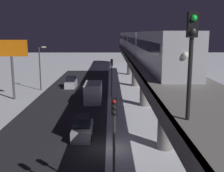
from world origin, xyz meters
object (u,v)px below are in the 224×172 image
Objects in this scene: delivery_van at (94,91)px; commercial_billboard at (11,54)px; traffic_light_near at (114,137)px; subway_train at (135,41)px; traffic_light_mid at (112,75)px; sedan_silver at (83,129)px; rail_signal at (191,48)px; sedan_white at (71,83)px.

commercial_billboard is (12.09, -0.76, 5.48)m from delivery_van.
traffic_light_near is at bearing 119.37° from commercial_billboard.
traffic_light_mid is at bearing 75.06° from subway_train.
traffic_light_near is at bearing -75.03° from sedan_silver.
subway_train is at bearing -116.86° from delivery_van.
traffic_light_near is 22.78m from traffic_light_mid.
rail_signal is 0.45× the size of commercial_billboard.
sedan_white is 36.76m from traffic_light_near.
delivery_van is 0.83× the size of commercial_billboard.
traffic_light_mid is (-2.90, -11.94, 3.41)m from sedan_silver.
sedan_white is (10.24, -40.31, -8.55)m from rail_signal.
delivery_van is (-4.80, 10.31, 0.55)m from sedan_white.
traffic_light_mid is (-7.50, 13.05, 3.40)m from sedan_white.
subway_train is at bearing -104.94° from traffic_light_mid.
subway_train reaches higher than sedan_silver.
traffic_light_near is at bearing -58.56° from rail_signal.
sedan_white is at bearing 100.43° from sedan_silver.
delivery_van is 25.82m from traffic_light_near.
sedan_white is at bearing -127.37° from commercial_billboard.
delivery_van is (5.44, -30.01, -8.00)m from rail_signal.
commercial_billboard is (11.89, -15.44, 6.04)m from sedan_silver.
subway_train is 14.81m from sedan_white.
sedan_silver is (7.45, 29.00, -7.62)m from subway_train.
sedan_silver is (5.64, -15.33, -8.56)m from rail_signal.
delivery_van is at bearing 89.22° from sedan_silver.
delivery_van is (7.25, 14.32, -7.06)m from subway_train.
traffic_light_near is (-2.90, 10.84, 3.41)m from sedan_silver.
rail_signal is at bearing 119.67° from commercial_billboard.
commercial_billboard is at bearing -3.61° from delivery_van.
delivery_van is 4.79m from traffic_light_mid.
rail_signal is 27.88m from traffic_light_mid.
sedan_white is (12.05, 4.02, -7.60)m from subway_train.
traffic_light_near is 0.72× the size of commercial_billboard.
subway_train reaches higher than delivery_van.
traffic_light_near reaches higher than delivery_van.
commercial_billboard is (19.34, 13.56, -1.57)m from subway_train.
rail_signal reaches higher than sedan_silver.
subway_train is 10.01× the size of delivery_van.
rail_signal is 0.54× the size of delivery_van.
traffic_light_near is at bearing 101.82° from sedan_white.
commercial_billboard is at bearing -60.63° from traffic_light_near.
traffic_light_near is at bearing 90.00° from traffic_light_mid.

